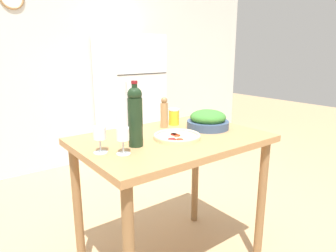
% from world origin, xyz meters
% --- Properties ---
extents(wall_back, '(6.40, 0.08, 2.60)m').
position_xyz_m(wall_back, '(-0.00, 2.30, 1.30)').
color(wall_back, silver).
rests_on(wall_back, ground_plane).
extents(refrigerator, '(0.69, 0.68, 1.62)m').
position_xyz_m(refrigerator, '(0.82, 1.92, 0.81)').
color(refrigerator, white).
rests_on(refrigerator, ground_plane).
extents(prep_counter, '(1.13, 0.77, 0.92)m').
position_xyz_m(prep_counter, '(0.00, 0.00, 0.79)').
color(prep_counter, '#A87A4C').
rests_on(prep_counter, ground_plane).
extents(wine_bottle, '(0.08, 0.08, 0.36)m').
position_xyz_m(wine_bottle, '(-0.27, -0.02, 1.09)').
color(wine_bottle, black).
rests_on(wine_bottle, prep_counter).
extents(wine_glass_near, '(0.07, 0.07, 0.14)m').
position_xyz_m(wine_glass_near, '(-0.39, -0.10, 1.01)').
color(wine_glass_near, silver).
rests_on(wine_glass_near, prep_counter).
extents(wine_glass_far, '(0.07, 0.07, 0.14)m').
position_xyz_m(wine_glass_far, '(-0.48, -0.01, 1.01)').
color(wine_glass_far, silver).
rests_on(wine_glass_far, prep_counter).
extents(pepper_mill, '(0.05, 0.05, 0.21)m').
position_xyz_m(pepper_mill, '(0.10, 0.22, 1.02)').
color(pepper_mill, '#AD7F51').
rests_on(pepper_mill, prep_counter).
extents(salad_bowl, '(0.28, 0.28, 0.13)m').
position_xyz_m(salad_bowl, '(0.32, 0.01, 0.97)').
color(salad_bowl, '#384C6B').
rests_on(salad_bowl, prep_counter).
extents(homemade_pizza, '(0.28, 0.28, 0.03)m').
position_xyz_m(homemade_pizza, '(-0.00, -0.05, 0.93)').
color(homemade_pizza, '#DBC189').
rests_on(homemade_pizza, prep_counter).
extents(salt_canister, '(0.07, 0.07, 0.12)m').
position_xyz_m(salt_canister, '(0.20, 0.23, 0.98)').
color(salt_canister, yellow).
rests_on(salt_canister, prep_counter).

